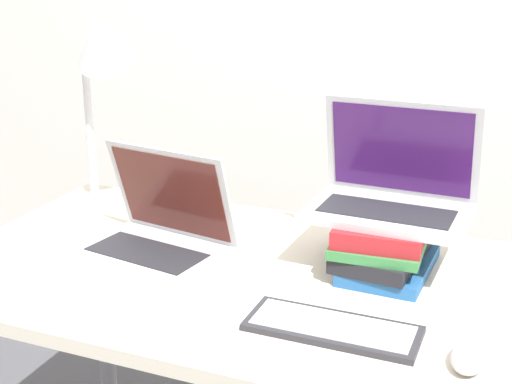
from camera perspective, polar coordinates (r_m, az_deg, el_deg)
The scene contains 7 objects.
desk at distance 1.53m, azimuth 2.94°, elevation -9.84°, with size 1.53×0.75×0.78m.
laptop_left at distance 1.60m, azimuth -7.87°, elevation -3.28°, with size 0.35×0.28×0.24m.
book_stack at distance 1.54m, azimuth 10.26°, elevation -3.97°, with size 0.21×0.29×0.12m.
laptop_on_books at distance 1.53m, azimuth 10.86°, elevation 0.07°, with size 0.34×0.24×0.23m.
wireless_keyboard at distance 1.30m, azimuth 6.15°, elevation -10.76°, with size 0.31×0.12×0.01m.
mouse at distance 1.24m, azimuth 16.66°, elevation -12.53°, with size 0.06×0.10×0.03m.
desk_lamp at distance 1.80m, azimuth -12.39°, elevation 10.11°, with size 0.23×0.20×0.53m.
Camera 1 is at (0.44, -0.89, 1.42)m, focal length 50.00 mm.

